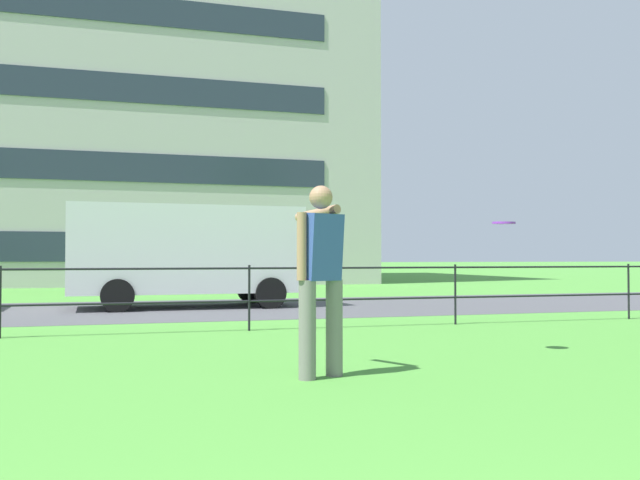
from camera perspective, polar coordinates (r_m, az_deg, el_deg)
name	(u,v)px	position (r m, az deg, el deg)	size (l,w,h in m)	color
street_strip	(126,310)	(15.08, -15.78, -5.63)	(80.00, 6.17, 0.01)	#4C4C51
park_fence	(131,288)	(10.34, -15.43, -3.89)	(31.33, 0.04, 1.00)	black
person_thrower	(320,273)	(6.40, 0.00, -2.77)	(0.48, 0.86, 1.79)	slate
frisbee	(504,223)	(8.30, 15.01, 1.39)	(0.28, 0.28, 0.03)	purple
panel_van_right	(187,250)	(15.62, -10.98, -0.86)	(5.06, 2.22, 2.24)	white
apartment_building_background	(5,83)	(35.99, -24.67, 11.74)	(31.64, 15.95, 18.49)	#B7B2AD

